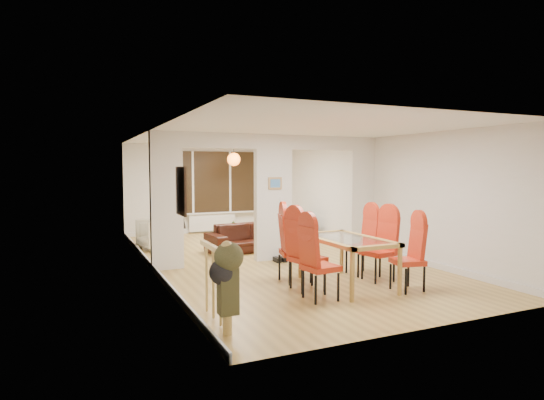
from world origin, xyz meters
TOP-DOWN VIEW (x-y plane):
  - floor at (0.00, 0.00)m, footprint 5.00×9.00m
  - room_walls at (0.00, 0.00)m, footprint 5.00×9.00m
  - divider_wall at (0.00, 0.00)m, footprint 5.00×0.18m
  - bay_window_blinds at (0.00, 4.44)m, footprint 3.00×0.08m
  - radiator at (0.00, 4.40)m, footprint 1.40×0.08m
  - pendant_light at (0.30, 3.30)m, footprint 0.36×0.36m
  - stair_newel at (-2.25, -3.20)m, footprint 0.40×1.20m
  - wall_poster at (-2.47, -2.40)m, footprint 0.04×0.52m
  - pillar_photo at (0.00, -0.10)m, footprint 0.30×0.03m
  - dining_table at (0.20, -2.43)m, footprint 0.95×1.69m
  - dining_chair_la at (-0.57, -2.93)m, footprint 0.50×0.50m
  - dining_chair_lb at (-0.49, -2.39)m, footprint 0.56×0.56m
  - dining_chair_lc at (-0.43, -1.84)m, footprint 0.58×0.58m
  - dining_chair_ra at (0.92, -3.06)m, footprint 0.53×0.53m
  - dining_chair_rb at (0.89, -2.36)m, footprint 0.53×0.53m
  - dining_chair_rc at (0.90, -1.86)m, footprint 0.45×0.45m
  - sofa at (0.01, 1.18)m, footprint 2.20×1.05m
  - armchair at (-2.00, 2.23)m, footprint 0.93×0.94m
  - person at (-1.58, 2.12)m, footprint 0.70×0.50m
  - television at (2.00, 2.52)m, footprint 0.94×0.32m
  - coffee_table at (0.02, 2.41)m, footprint 1.11×0.80m
  - bottle at (-0.01, 2.48)m, footprint 0.08×0.08m
  - bowl at (-0.18, 2.35)m, footprint 0.20×0.20m
  - shoes at (0.03, -0.28)m, footprint 0.23×0.25m

SIDE VIEW (x-z plane):
  - floor at x=0.00m, z-range -0.01..0.01m
  - shoes at x=0.03m, z-range 0.00..0.09m
  - coffee_table at x=0.02m, z-range 0.00..0.23m
  - bowl at x=-0.18m, z-range 0.23..0.28m
  - television at x=2.00m, z-range 0.00..0.54m
  - radiator at x=0.00m, z-range 0.05..0.55m
  - sofa at x=0.01m, z-range 0.00..0.62m
  - armchair at x=-2.00m, z-range 0.00..0.71m
  - bottle at x=-0.01m, z-range 0.23..0.54m
  - dining_table at x=0.20m, z-range 0.00..0.79m
  - dining_chair_ra at x=0.92m, z-range 0.00..1.09m
  - stair_newel at x=-2.25m, z-range 0.00..1.10m
  - dining_chair_rc at x=0.90m, z-range 0.00..1.13m
  - dining_chair_la at x=-0.57m, z-range 0.00..1.13m
  - dining_chair_rb at x=0.89m, z-range 0.00..1.14m
  - dining_chair_lb at x=-0.49m, z-range 0.00..1.17m
  - dining_chair_lc at x=-0.43m, z-range 0.00..1.19m
  - person at x=-1.58m, z-range 0.00..1.82m
  - room_walls at x=0.00m, z-range 0.00..2.60m
  - divider_wall at x=0.00m, z-range 0.00..2.60m
  - bay_window_blinds at x=0.00m, z-range 0.60..2.40m
  - wall_poster at x=-2.47m, z-range 1.27..1.94m
  - pillar_photo at x=0.00m, z-range 1.48..1.73m
  - pendant_light at x=0.30m, z-range 1.97..2.33m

